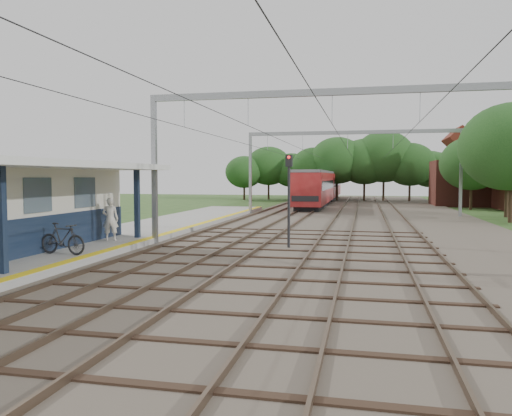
% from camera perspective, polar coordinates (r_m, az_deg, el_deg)
% --- Properties ---
extents(ground, '(160.00, 160.00, 0.00)m').
position_cam_1_polar(ground, '(8.80, -21.43, -18.20)').
color(ground, '#2D4C1E').
rests_on(ground, ground).
extents(ballast_bed, '(18.00, 90.00, 0.10)m').
position_cam_1_polar(ballast_bed, '(36.91, 11.32, -1.42)').
color(ballast_bed, '#473D33').
rests_on(ballast_bed, ground).
extents(platform, '(5.00, 52.00, 0.35)m').
position_cam_1_polar(platform, '(24.23, -17.82, -3.82)').
color(platform, gray).
rests_on(platform, ground).
extents(yellow_stripe, '(0.45, 52.00, 0.01)m').
position_cam_1_polar(yellow_stripe, '(23.17, -13.00, -3.63)').
color(yellow_stripe, yellow).
rests_on(yellow_stripe, platform).
extents(rail_tracks, '(11.80, 88.00, 0.15)m').
position_cam_1_polar(rail_tracks, '(37.03, 7.45, -1.17)').
color(rail_tracks, brown).
rests_on(rail_tracks, ballast_bed).
extents(catenary_system, '(17.22, 88.00, 7.00)m').
position_cam_1_polar(catenary_system, '(32.16, 10.19, 7.61)').
color(catenary_system, gray).
rests_on(catenary_system, ground).
extents(tree_band, '(31.72, 30.88, 8.82)m').
position_cam_1_polar(tree_band, '(63.92, 11.66, 5.04)').
color(tree_band, '#382619').
rests_on(tree_band, ground).
extents(house_far, '(8.00, 6.12, 8.66)m').
position_cam_1_polar(house_far, '(59.87, 23.31, 3.31)').
color(house_far, brown).
rests_on(house_far, ground).
extents(person, '(0.83, 0.68, 1.96)m').
position_cam_1_polar(person, '(23.37, -16.31, -1.22)').
color(person, silver).
rests_on(person, platform).
extents(bicycle, '(2.02, 0.79, 1.18)m').
position_cam_1_polar(bicycle, '(19.81, -21.24, -3.29)').
color(bicycle, black).
rests_on(bicycle, platform).
extents(train, '(2.87, 35.71, 3.77)m').
position_cam_1_polar(train, '(61.74, 7.56, 2.52)').
color(train, black).
rests_on(train, ballast_bed).
extents(signal_post, '(0.30, 0.27, 4.19)m').
position_cam_1_polar(signal_post, '(21.98, 3.78, 1.96)').
color(signal_post, black).
rests_on(signal_post, ground).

